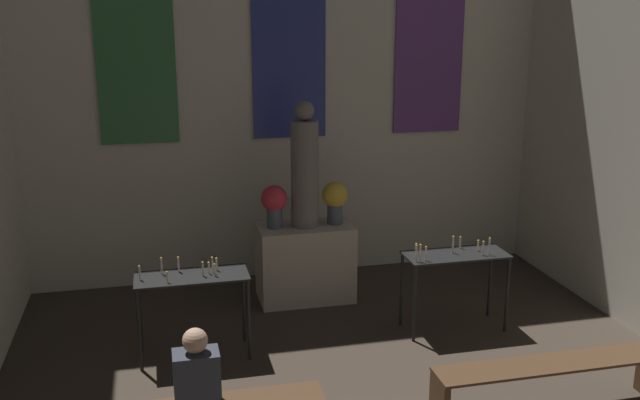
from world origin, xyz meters
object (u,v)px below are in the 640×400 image
object	(u,v)px
statue	(305,169)
flower_vase_right	(335,199)
altar	(305,262)
flower_vase_left	(274,203)
pew_back_right	(550,375)
person_seated	(197,373)
candle_rack_left	(192,287)
candle_rack_right	(455,265)

from	to	relation	value
statue	flower_vase_right	xyz separation A→B (m)	(0.38, -0.00, -0.39)
altar	flower_vase_left	size ratio (longest dim) A/B	2.21
pew_back_right	flower_vase_right	bearing A→B (deg)	111.74
statue	pew_back_right	bearing A→B (deg)	-62.40
altar	flower_vase_right	distance (m)	0.87
pew_back_right	person_seated	bearing A→B (deg)	-180.00
candle_rack_left	altar	bearing A→B (deg)	40.46
statue	candle_rack_right	size ratio (longest dim) A/B	1.33
altar	candle_rack_left	size ratio (longest dim) A/B	1.01
statue	candle_rack_left	world-z (taller)	statue
flower_vase_right	flower_vase_left	bearing A→B (deg)	180.00
pew_back_right	person_seated	size ratio (longest dim) A/B	3.23
person_seated	candle_rack_right	bearing A→B (deg)	31.25
statue	flower_vase_left	xyz separation A→B (m)	(-0.38, -0.00, -0.39)
flower_vase_right	person_seated	xyz separation A→B (m)	(-1.89, -3.02, -0.51)
candle_rack_left	statue	bearing A→B (deg)	40.46
candle_rack_right	altar	bearing A→B (deg)	139.38
candle_rack_left	flower_vase_left	bearing A→B (deg)	49.06
candle_rack_left	pew_back_right	distance (m)	3.54
candle_rack_left	person_seated	size ratio (longest dim) A/B	1.72
statue	person_seated	world-z (taller)	statue
candle_rack_right	flower_vase_left	bearing A→B (deg)	145.78
candle_rack_left	candle_rack_right	distance (m)	2.88
flower_vase_left	flower_vase_right	xyz separation A→B (m)	(0.75, 0.00, 0.00)
flower_vase_left	pew_back_right	xyz separation A→B (m)	(1.96, -3.02, -0.92)
candle_rack_left	person_seated	xyz separation A→B (m)	(-0.07, -1.79, -0.00)
candle_rack_right	person_seated	world-z (taller)	person_seated
statue	candle_rack_left	bearing A→B (deg)	-139.54
altar	candle_rack_right	size ratio (longest dim) A/B	1.01
pew_back_right	statue	bearing A→B (deg)	117.60
statue	candle_rack_left	size ratio (longest dim) A/B	1.33
altar	pew_back_right	bearing A→B (deg)	-62.40
altar	flower_vase_left	distance (m)	0.87
flower_vase_left	candle_rack_left	bearing A→B (deg)	-130.94
altar	person_seated	size ratio (longest dim) A/B	1.74
person_seated	statue	bearing A→B (deg)	63.39
flower_vase_right	person_seated	bearing A→B (deg)	-122.01
altar	statue	xyz separation A→B (m)	(0.00, 0.00, 1.18)
flower_vase_left	candle_rack_left	distance (m)	1.70
flower_vase_left	person_seated	size ratio (longest dim) A/B	0.79
flower_vase_left	person_seated	distance (m)	3.27
flower_vase_left	person_seated	bearing A→B (deg)	-110.65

